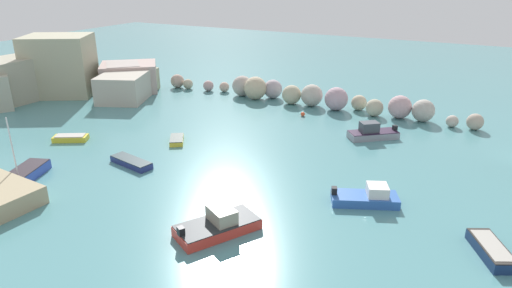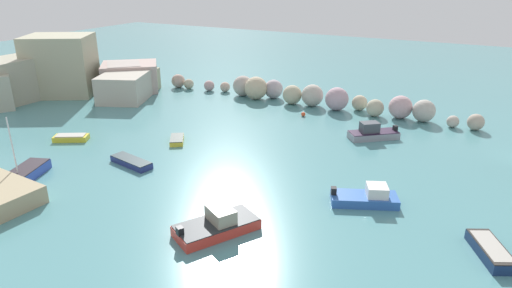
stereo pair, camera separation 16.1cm
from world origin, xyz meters
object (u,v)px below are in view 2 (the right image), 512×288
(moored_boat_5, at_px, (373,133))
(moored_boat_6, at_px, (217,225))
(moored_boat_3, at_px, (177,140))
(moored_boat_1, at_px, (71,138))
(channel_buoy, at_px, (303,114))
(moored_boat_0, at_px, (19,178))
(moored_boat_4, at_px, (366,197))
(moored_boat_2, at_px, (131,162))
(moored_boat_7, at_px, (490,250))

(moored_boat_5, distance_m, moored_boat_6, 21.08)
(moored_boat_6, bearing_deg, moored_boat_3, 75.46)
(moored_boat_1, xyz_separation_m, moored_boat_6, (20.57, -6.92, 0.24))
(channel_buoy, distance_m, moored_boat_6, 24.36)
(moored_boat_0, relative_size, moored_boat_6, 1.11)
(channel_buoy, bearing_deg, moored_boat_4, -55.15)
(moored_boat_0, bearing_deg, moored_boat_4, -89.79)
(moored_boat_3, distance_m, moored_boat_5, 18.39)
(moored_boat_2, height_order, moored_boat_5, moored_boat_5)
(moored_boat_2, relative_size, moored_boat_7, 1.10)
(moored_boat_4, bearing_deg, channel_buoy, 101.59)
(moored_boat_0, distance_m, moored_boat_7, 32.27)
(moored_boat_1, height_order, moored_boat_4, moored_boat_4)
(moored_boat_0, xyz_separation_m, moored_boat_7, (31.66, 6.24, -0.05))
(moored_boat_1, distance_m, moored_boat_3, 9.98)
(moored_boat_6, bearing_deg, moored_boat_0, 123.61)
(moored_boat_2, distance_m, moored_boat_5, 22.13)
(channel_buoy, distance_m, moored_boat_5, 9.06)
(channel_buoy, height_order, moored_boat_4, moored_boat_4)
(moored_boat_5, distance_m, moored_boat_7, 18.86)
(moored_boat_4, height_order, moored_boat_5, moored_boat_5)
(moored_boat_5, bearing_deg, channel_buoy, -60.83)
(moored_boat_2, xyz_separation_m, moored_boat_3, (0.11, 5.95, -0.03))
(moored_boat_1, xyz_separation_m, moored_boat_5, (24.80, 13.74, 0.27))
(moored_boat_6, height_order, moored_boat_7, moored_boat_6)
(moored_boat_3, relative_size, moored_boat_4, 0.58)
(moored_boat_1, distance_m, moored_boat_5, 28.35)
(moored_boat_0, distance_m, moored_boat_6, 16.87)
(moored_boat_6, bearing_deg, moored_boat_4, -12.62)
(moored_boat_6, distance_m, moored_boat_7, 15.67)
(moored_boat_4, relative_size, moored_boat_7, 1.26)
(moored_boat_4, distance_m, moored_boat_6, 10.54)
(moored_boat_1, height_order, moored_boat_3, moored_boat_1)
(moored_boat_0, height_order, moored_boat_3, moored_boat_0)
(moored_boat_5, bearing_deg, moored_boat_6, 39.30)
(moored_boat_1, relative_size, moored_boat_3, 1.19)
(moored_boat_2, bearing_deg, channel_buoy, -100.82)
(moored_boat_1, relative_size, moored_boat_4, 0.68)
(channel_buoy, distance_m, moored_boat_2, 20.18)
(moored_boat_0, bearing_deg, moored_boat_3, -43.47)
(moored_boat_0, height_order, moored_boat_6, moored_boat_0)
(moored_boat_0, bearing_deg, moored_boat_6, -106.38)
(moored_boat_0, distance_m, moored_boat_5, 30.33)
(moored_boat_0, distance_m, moored_boat_4, 25.55)
(moored_boat_1, distance_m, moored_boat_2, 9.06)
(moored_boat_1, bearing_deg, moored_boat_4, -28.27)
(moored_boat_4, bearing_deg, moored_boat_3, 146.41)
(channel_buoy, height_order, moored_boat_5, moored_boat_5)
(moored_boat_3, distance_m, moored_boat_4, 18.94)
(moored_boat_2, relative_size, moored_boat_6, 0.76)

